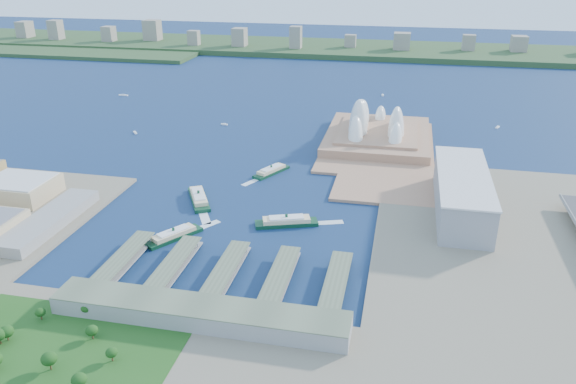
% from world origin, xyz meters
% --- Properties ---
extents(ground, '(3000.00, 3000.00, 0.00)m').
position_xyz_m(ground, '(0.00, 0.00, 0.00)').
color(ground, '#0E1F44').
rests_on(ground, ground).
extents(east_land, '(240.00, 500.00, 3.00)m').
position_xyz_m(east_land, '(240.00, -50.00, 1.50)').
color(east_land, '#78705C').
rests_on(east_land, ground).
extents(peninsula, '(135.00, 220.00, 3.00)m').
position_xyz_m(peninsula, '(107.50, 260.00, 1.50)').
color(peninsula, '#A6785A').
rests_on(peninsula, ground).
extents(far_shore, '(2200.00, 260.00, 12.00)m').
position_xyz_m(far_shore, '(0.00, 980.00, 6.00)').
color(far_shore, '#2D4926').
rests_on(far_shore, ground).
extents(opera_house, '(134.00, 180.00, 58.00)m').
position_xyz_m(opera_house, '(105.00, 280.00, 32.00)').
color(opera_house, white).
rests_on(opera_house, peninsula).
extents(toaster_building, '(45.00, 155.00, 35.00)m').
position_xyz_m(toaster_building, '(195.00, 80.00, 20.50)').
color(toaster_building, gray).
rests_on(toaster_building, east_land).
extents(ferry_wharves, '(184.00, 90.00, 9.30)m').
position_xyz_m(ferry_wharves, '(14.00, -75.00, 4.65)').
color(ferry_wharves, '#556149').
rests_on(ferry_wharves, ground).
extents(terminal_building, '(200.00, 28.00, 12.00)m').
position_xyz_m(terminal_building, '(15.00, -135.00, 9.00)').
color(terminal_building, gray).
rests_on(terminal_building, south_land).
extents(park, '(150.00, 110.00, 16.00)m').
position_xyz_m(park, '(-60.00, -190.00, 11.00)').
color(park, '#194714').
rests_on(park, south_land).
extents(far_skyline, '(1900.00, 140.00, 55.00)m').
position_xyz_m(far_skyline, '(0.00, 960.00, 39.50)').
color(far_skyline, gray).
rests_on(far_skyline, far_shore).
extents(ferry_a, '(40.49, 58.50, 11.03)m').
position_xyz_m(ferry_a, '(-55.92, 54.29, 5.52)').
color(ferry_a, '#0D371F').
rests_on(ferry_a, ground).
extents(ferry_b, '(33.95, 50.27, 9.44)m').
position_xyz_m(ferry_b, '(-3.35, 142.59, 4.72)').
color(ferry_b, '#0D371F').
rests_on(ferry_b, ground).
extents(ferry_c, '(40.22, 51.12, 9.93)m').
position_xyz_m(ferry_c, '(-49.30, -24.61, 4.96)').
color(ferry_c, '#0D371F').
rests_on(ferry_c, ground).
extents(ferry_d, '(58.21, 32.17, 10.71)m').
position_xyz_m(ferry_d, '(40.24, 20.81, 5.35)').
color(ferry_d, '#0D371F').
rests_on(ferry_d, ground).
extents(boat_a, '(10.29, 11.91, 2.44)m').
position_xyz_m(boat_a, '(-219.57, 248.41, 1.22)').
color(boat_a, white).
rests_on(boat_a, ground).
extents(boat_b, '(9.48, 3.65, 2.53)m').
position_xyz_m(boat_b, '(-113.27, 311.24, 1.26)').
color(boat_b, white).
rests_on(boat_b, ground).
extents(boat_c, '(7.52, 11.36, 2.48)m').
position_xyz_m(boat_c, '(265.48, 378.23, 1.24)').
color(boat_c, white).
rests_on(boat_c, ground).
extents(boat_d, '(16.07, 3.79, 2.70)m').
position_xyz_m(boat_d, '(-336.27, 441.97, 1.35)').
color(boat_d, white).
rests_on(boat_d, ground).
extents(boat_e, '(4.30, 11.39, 2.74)m').
position_xyz_m(boat_e, '(97.35, 534.99, 1.37)').
color(boat_e, white).
rests_on(boat_e, ground).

